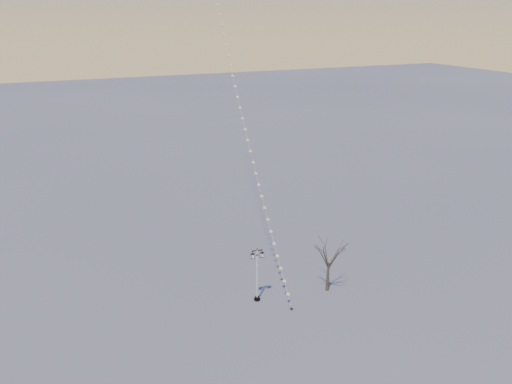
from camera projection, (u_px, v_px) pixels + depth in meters
ground at (274, 320)px, 35.03m from camera, size 300.00×300.00×0.00m
street_lamp at (257, 272)px, 36.65m from camera, size 1.11×0.49×4.39m
bare_tree at (329, 255)px, 37.75m from camera, size 2.70×2.70×4.48m
kite_train at (235, 68)px, 44.51m from camera, size 3.90×31.06×32.35m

